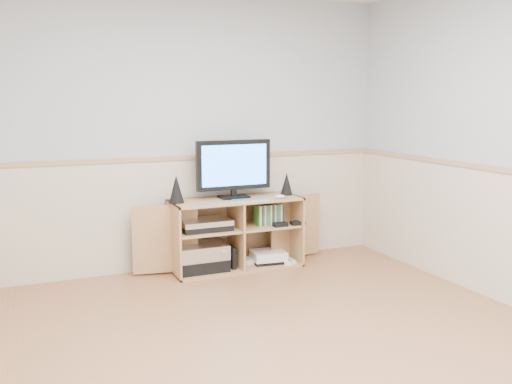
{
  "coord_description": "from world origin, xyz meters",
  "views": [
    {
      "loc": [
        -1.42,
        -2.77,
        1.55
      ],
      "look_at": [
        0.3,
        1.2,
        0.84
      ],
      "focal_mm": 40.0,
      "sensor_mm": 36.0,
      "label": 1
    }
  ],
  "objects_px": {
    "monitor": "(234,167)",
    "game_consoles": "(267,257)",
    "media_cabinet": "(234,232)",
    "keyboard": "(251,200)"
  },
  "relations": [
    {
      "from": "media_cabinet",
      "to": "monitor",
      "type": "bearing_deg",
      "value": -90.0
    },
    {
      "from": "media_cabinet",
      "to": "game_consoles",
      "type": "distance_m",
      "value": 0.41
    },
    {
      "from": "media_cabinet",
      "to": "keyboard",
      "type": "height_order",
      "value": "keyboard"
    },
    {
      "from": "monitor",
      "to": "game_consoles",
      "type": "bearing_deg",
      "value": -11.12
    },
    {
      "from": "media_cabinet",
      "to": "keyboard",
      "type": "relative_size",
      "value": 5.9
    },
    {
      "from": "media_cabinet",
      "to": "keyboard",
      "type": "xyz_separation_m",
      "value": [
        0.09,
        -0.19,
        0.32
      ]
    },
    {
      "from": "monitor",
      "to": "game_consoles",
      "type": "distance_m",
      "value": 0.92
    },
    {
      "from": "keyboard",
      "to": "game_consoles",
      "type": "relative_size",
      "value": 0.7
    },
    {
      "from": "monitor",
      "to": "keyboard",
      "type": "relative_size",
      "value": 2.23
    },
    {
      "from": "keyboard",
      "to": "game_consoles",
      "type": "bearing_deg",
      "value": 33.14
    }
  ]
}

